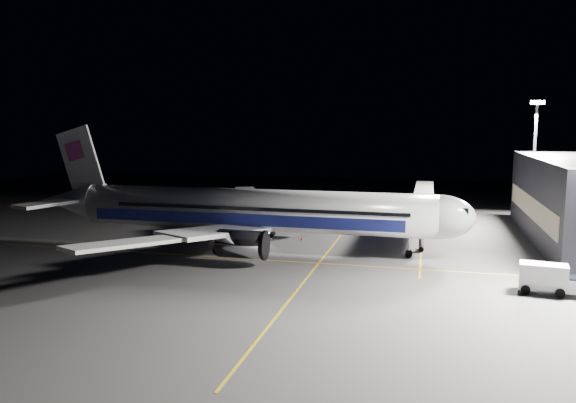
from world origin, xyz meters
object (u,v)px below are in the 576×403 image
(baggage_tug, at_px, (266,231))
(floodlight_mast_north, at_px, (534,150))
(jet_bridge, at_px, (424,202))
(airliner, at_px, (247,210))
(safety_cone_b, at_px, (318,230))
(safety_cone_a, at_px, (302,238))
(safety_cone_c, at_px, (238,232))
(service_truck, at_px, (549,278))

(baggage_tug, bearing_deg, floodlight_mast_north, 28.02)
(jet_bridge, xyz_separation_m, floodlight_mast_north, (18.00, 13.93, 7.79))
(airliner, relative_size, safety_cone_b, 115.09)
(safety_cone_a, relative_size, safety_cone_b, 0.99)
(safety_cone_c, bearing_deg, service_truck, -27.99)
(service_truck, relative_size, baggage_tug, 2.44)
(safety_cone_b, distance_m, safety_cone_c, 12.58)
(floodlight_mast_north, xyz_separation_m, service_truck, (-5.39, -44.24, -10.79))
(airliner, bearing_deg, safety_cone_a, 48.30)
(floodlight_mast_north, bearing_deg, service_truck, -96.95)
(airliner, distance_m, safety_cone_b, 16.43)
(jet_bridge, height_order, safety_cone_a, jet_bridge)
(floodlight_mast_north, bearing_deg, baggage_tug, -149.48)
(jet_bridge, height_order, safety_cone_c, jet_bridge)
(airliner, distance_m, service_truck, 37.90)
(baggage_tug, distance_m, safety_cone_b, 9.01)
(jet_bridge, bearing_deg, safety_cone_b, -165.78)
(service_truck, bearing_deg, safety_cone_c, 160.51)
(service_truck, height_order, baggage_tug, service_truck)
(jet_bridge, relative_size, baggage_tug, 13.84)
(service_truck, distance_m, safety_cone_c, 45.54)
(baggage_tug, bearing_deg, safety_cone_b, 39.41)
(airliner, height_order, safety_cone_a, airliner)
(floodlight_mast_north, bearing_deg, safety_cone_c, -153.36)
(baggage_tug, bearing_deg, safety_cone_c, 164.59)
(baggage_tug, xyz_separation_m, safety_cone_b, (6.69, 6.01, -0.54))
(floodlight_mast_north, distance_m, safety_cone_b, 40.32)
(service_truck, xyz_separation_m, safety_cone_a, (-29.55, 19.14, -1.32))
(service_truck, xyz_separation_m, safety_cone_c, (-40.20, 21.37, -1.32))
(airliner, height_order, safety_cone_c, airliner)
(airliner, distance_m, floodlight_mast_north, 52.56)
(airliner, xyz_separation_m, jet_bridge, (23.08, 18.06, -0.58))
(airliner, xyz_separation_m, service_truck, (35.68, -12.25, -3.58))
(safety_cone_a, bearing_deg, jet_bridge, 33.40)
(safety_cone_a, bearing_deg, airliner, -131.70)
(safety_cone_b, xyz_separation_m, safety_cone_c, (-11.59, -4.88, -0.00))
(service_truck, distance_m, safety_cone_a, 35.23)
(floodlight_mast_north, bearing_deg, safety_cone_a, -144.31)
(jet_bridge, distance_m, service_truck, 32.96)
(safety_cone_a, relative_size, safety_cone_c, 1.00)
(jet_bridge, bearing_deg, baggage_tug, -156.09)
(airliner, xyz_separation_m, floodlight_mast_north, (41.08, 31.99, 7.21))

